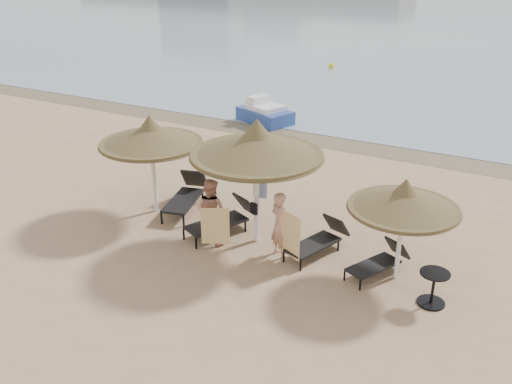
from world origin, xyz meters
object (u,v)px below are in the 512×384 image
palapa_right (404,200)px  person_right (280,219)px  palapa_left (151,136)px  lounger_near_right (320,239)px  person_left (210,206)px  palapa_center (257,145)px  side_table (433,289)px  lounger_far_left (187,194)px  lounger_near_left (225,218)px  lounger_far_right (380,261)px  pedal_boat (265,113)px

palapa_right → person_right: palapa_right is taller
palapa_left → lounger_near_right: bearing=-0.2°
lounger_near_right → person_left: bearing=-144.7°
lounger_near_right → person_right: size_ratio=0.99×
person_right → palapa_center: bearing=1.9°
palapa_center → palapa_left: bearing=176.3°
palapa_right → lounger_near_right: (-1.99, 0.25, -1.59)m
lounger_near_right → side_table: lounger_near_right is taller
lounger_far_left → palapa_left: bearing=-153.6°
lounger_near_right → person_right: bearing=-125.1°
side_table → person_right: (-3.75, 0.33, 0.62)m
person_right → side_table: bearing=-158.3°
palapa_left → lounger_near_right: 5.38m
palapa_left → lounger_near_right: size_ratio=1.48×
palapa_center → lounger_near_left: 2.39m
person_right → palapa_right: bearing=-146.3°
lounger_near_right → side_table: size_ratio=2.51×
lounger_far_right → person_left: (-4.28, -0.54, 0.67)m
person_left → pedal_boat: bearing=-66.7°
lounger_far_left → side_table: lounger_far_left is taller
palapa_center → lounger_near_left: bearing=178.7°
side_table → palapa_center: bearing=171.1°
side_table → person_left: bearing=178.6°
lounger_far_right → pedal_boat: 12.26m
lounger_far_left → lounger_near_right: lounger_far_left is taller
palapa_right → palapa_left: bearing=177.8°
palapa_right → person_left: palapa_right is taller
lounger_far_right → person_left: bearing=-146.5°
palapa_left → palapa_center: palapa_center is taller
person_right → pedal_boat: 11.19m
lounger_far_left → lounger_far_right: (5.97, -0.84, -0.10)m
lounger_near_right → pedal_boat: bearing=143.2°
palapa_left → palapa_center: 3.41m
lounger_far_left → person_right: size_ratio=1.14×
palapa_left → lounger_near_right: palapa_left is taller
pedal_boat → person_right: bearing=-39.3°
lounger_near_right → lounger_far_right: 1.62m
palapa_left → lounger_far_right: palapa_left is taller
lounger_near_left → person_right: 1.93m
lounger_near_right → lounger_far_right: lounger_near_right is taller
pedal_boat → person_left: bearing=-48.6°
pedal_boat → lounger_near_left: bearing=-47.2°
lounger_near_left → side_table: bearing=17.3°
palapa_right → lounger_near_right: size_ratio=1.28×
lounger_far_left → side_table: bearing=-25.9°
palapa_center → person_left: size_ratio=1.64×
palapa_left → person_left: size_ratio=1.42×
palapa_center → person_right: size_ratio=1.68×
lounger_near_left → lounger_far_left: bearing=-179.0°
palapa_center → side_table: size_ratio=4.28×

